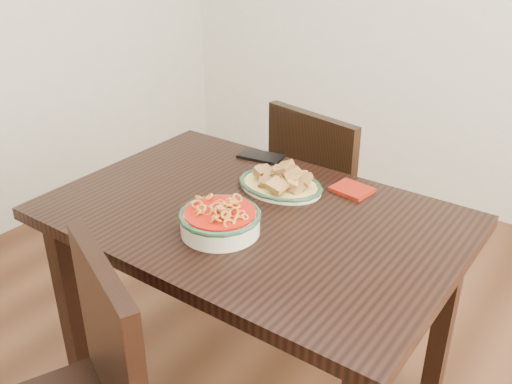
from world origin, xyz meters
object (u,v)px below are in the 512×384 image
Objects in this scene: dining_table at (252,239)px; noodle_bowl at (220,219)px; chair_far at (326,198)px; fish_plate at (281,176)px; smartphone at (261,156)px.

noodle_bowl is at bearing -92.03° from dining_table.
chair_far is at bearing 97.87° from dining_table.
fish_plate is 0.33m from noodle_bowl.
chair_far is 3.13× the size of fish_plate.
dining_table is 0.20m from noodle_bowl.
smartphone is (-0.13, -0.28, 0.26)m from chair_far.
fish_plate is at bearing 109.30° from chair_far.
noodle_bowl reaches higher than smartphone.
chair_far reaches higher than fish_plate.
chair_far is (-0.09, 0.64, -0.16)m from dining_table.
dining_table is 7.66× the size of smartphone.
dining_table is 0.66m from chair_far.
chair_far reaches higher than smartphone.
dining_table is 0.23m from fish_plate.
dining_table is 1.39× the size of chair_far.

